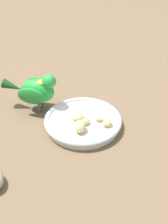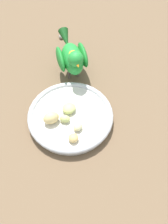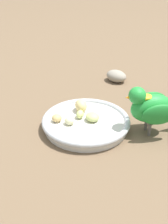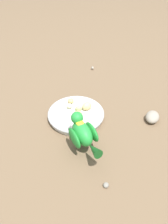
% 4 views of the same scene
% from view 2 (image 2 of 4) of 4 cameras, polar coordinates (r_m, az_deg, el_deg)
% --- Properties ---
extents(ground_plane, '(4.00, 4.00, 0.00)m').
position_cam_2_polar(ground_plane, '(0.76, -4.73, -0.36)').
color(ground_plane, brown).
extents(feeding_bowl, '(0.21, 0.21, 0.03)m').
position_cam_2_polar(feeding_bowl, '(0.73, -2.66, -0.97)').
color(feeding_bowl, beige).
rests_on(feeding_bowl, ground_plane).
extents(apple_piece_0, '(0.03, 0.03, 0.02)m').
position_cam_2_polar(apple_piece_0, '(0.70, -1.20, -2.87)').
color(apple_piece_0, beige).
rests_on(apple_piece_0, feeding_bowl).
extents(apple_piece_1, '(0.03, 0.02, 0.02)m').
position_cam_2_polar(apple_piece_1, '(0.71, -3.76, -1.34)').
color(apple_piece_1, '#C6D17A').
rests_on(apple_piece_1, feeding_bowl).
extents(apple_piece_2, '(0.04, 0.04, 0.02)m').
position_cam_2_polar(apple_piece_2, '(0.73, -2.94, 0.73)').
color(apple_piece_2, '#C6D17A').
rests_on(apple_piece_2, feeding_bowl).
extents(apple_piece_3, '(0.05, 0.04, 0.03)m').
position_cam_2_polar(apple_piece_3, '(0.71, -6.44, -1.15)').
color(apple_piece_3, '#E5C67F').
rests_on(apple_piece_3, feeding_bowl).
extents(apple_piece_4, '(0.02, 0.02, 0.02)m').
position_cam_2_polar(apple_piece_4, '(0.68, -2.08, -5.10)').
color(apple_piece_4, tan).
rests_on(apple_piece_4, feeding_bowl).
extents(parrot, '(0.09, 0.18, 0.12)m').
position_cam_2_polar(parrot, '(0.79, -2.34, 10.71)').
color(parrot, '#59544C').
rests_on(parrot, ground_plane).
extents(pebble_0, '(0.02, 0.02, 0.01)m').
position_cam_2_polar(pebble_0, '(0.95, -4.41, 14.49)').
color(pebble_0, gray).
rests_on(pebble_0, ground_plane).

